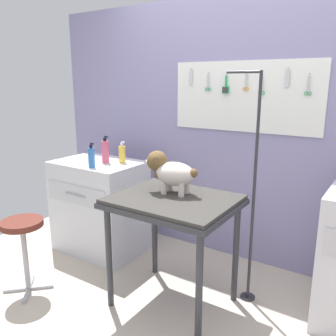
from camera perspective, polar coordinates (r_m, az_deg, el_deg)
The scene contains 10 objects.
ground at distance 2.57m, azimuth -2.73°, elevation -24.87°, with size 4.40×4.00×0.04m, color beige.
rear_wall_panel at distance 3.16m, azimuth 10.91°, elevation 5.72°, with size 4.00×0.11×2.30m.
grooming_table at distance 2.45m, azimuth 0.87°, elevation -6.74°, with size 0.84×0.68×0.82m.
grooming_arm at distance 2.56m, azimuth 13.46°, elevation -5.07°, with size 0.29×0.11×1.66m.
dog at distance 2.48m, azimuth 0.26°, elevation -0.52°, with size 0.41×0.22×0.29m.
counter_left at distance 3.43m, azimuth -10.96°, elevation -6.08°, with size 0.80×0.58×0.87m.
stool at distance 2.91m, azimuth -22.39°, elevation -9.96°, with size 0.31×0.31×0.58m.
pump_bottle_white at distance 3.22m, azimuth -10.10°, elevation 2.64°, with size 0.07×0.07×0.25m.
conditioner_bottle at distance 3.08m, azimuth -12.27°, elevation 1.70°, with size 0.06×0.06×0.21m.
spray_bottle_short at distance 3.21m, azimuth -7.44°, elevation 2.24°, with size 0.06×0.06×0.20m.
Camera 1 is at (1.20, -1.61, 1.59)m, focal length 37.71 mm.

